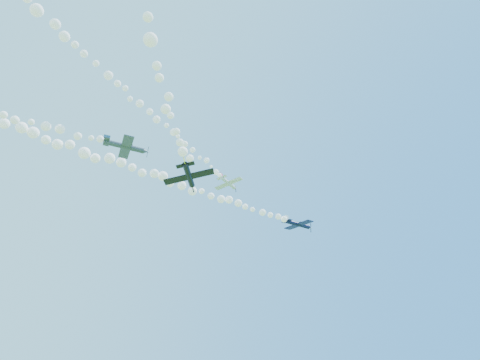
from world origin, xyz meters
TOP-DOWN VIEW (x-y plane):
  - plane_white at (6.42, 5.95)m, footprint 6.40×6.79m
  - smoke_trail_white at (-29.91, -8.95)m, footprint 69.24×29.81m
  - plane_navy at (23.11, 1.96)m, footprint 8.09×8.25m
  - smoke_trail_navy at (-18.57, 4.65)m, footprint 78.62×7.79m
  - plane_grey at (-20.67, -4.97)m, footprint 7.32×7.64m
  - plane_black at (-14.60, -15.60)m, footprint 5.85×5.78m

SIDE VIEW (x-z plane):
  - plane_black at x=-14.60m, z-range 32.90..35.05m
  - plane_grey at x=-20.67m, z-range 42.38..44.52m
  - smoke_trail_navy at x=-18.57m, z-range 45.71..48.81m
  - plane_navy at x=23.11m, z-range 46.26..48.70m
  - smoke_trail_white at x=-29.91m, z-range 52.54..55.34m
  - plane_white at x=6.42m, z-range 53.38..55.13m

